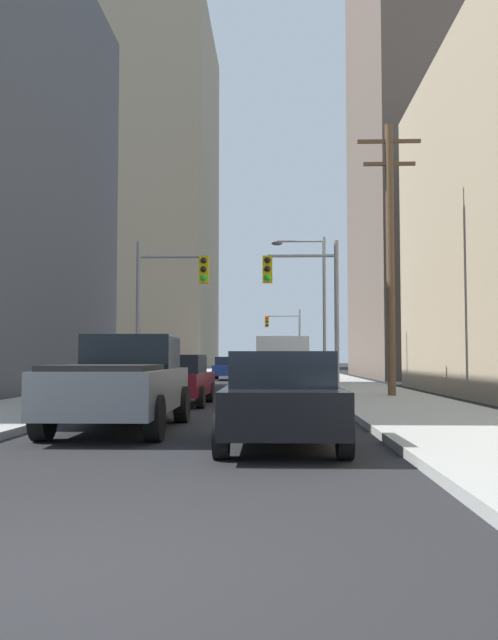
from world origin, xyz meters
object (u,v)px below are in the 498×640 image
object	(u,v)px
pickup_truck_grey	(123,383)
cargo_van_white	(280,361)
traffic_signal_near_right	(305,292)
sedan_maroon	(177,380)
sedan_black	(282,399)
sedan_red	(275,371)
sedan_blue	(228,368)
traffic_signal_far_right	(285,331)
traffic_signal_near_left	(168,292)

from	to	relation	value
pickup_truck_grey	cargo_van_white	distance (m)	15.13
traffic_signal_near_right	sedan_maroon	bearing A→B (deg)	-126.15
sedan_black	traffic_signal_near_right	size ratio (longest dim) A/B	0.70
pickup_truck_grey	sedan_black	xyz separation A→B (m)	(3.11, -2.48, -0.16)
pickup_truck_grey	sedan_maroon	bearing A→B (deg)	89.55
sedan_black	sedan_red	world-z (taller)	same
pickup_truck_grey	traffic_signal_near_right	world-z (taller)	traffic_signal_near_right
sedan_blue	traffic_signal_far_right	bearing A→B (deg)	78.20
pickup_truck_grey	traffic_signal_near_left	world-z (taller)	traffic_signal_near_left
sedan_maroon	sedan_red	distance (m)	13.50
sedan_maroon	traffic_signal_far_right	world-z (taller)	traffic_signal_far_right
cargo_van_white	traffic_signal_near_left	distance (m)	5.53
traffic_signal_near_left	traffic_signal_far_right	bearing A→B (deg)	82.13
sedan_blue	pickup_truck_grey	bearing A→B (deg)	-90.02
traffic_signal_near_right	traffic_signal_far_right	world-z (taller)	same
pickup_truck_grey	sedan_red	world-z (taller)	pickup_truck_grey
sedan_black	traffic_signal_far_right	size ratio (longest dim) A/B	0.70
sedan_red	sedan_blue	world-z (taller)	same
traffic_signal_near_left	pickup_truck_grey	bearing A→B (deg)	-84.99
traffic_signal_near_left	traffic_signal_near_right	world-z (taller)	same
traffic_signal_far_right	sedan_black	bearing A→B (deg)	-90.99
pickup_truck_grey	sedan_black	world-z (taller)	pickup_truck_grey
pickup_truck_grey	traffic_signal_far_right	xyz separation A→B (m)	(4.02, 49.96, 3.09)
sedan_black	sedan_blue	distance (m)	33.40
traffic_signal_near_right	traffic_signal_far_right	bearing A→B (deg)	90.28
traffic_signal_near_left	traffic_signal_near_right	size ratio (longest dim) A/B	1.00
cargo_van_white	sedan_maroon	bearing A→B (deg)	-112.69
cargo_van_white	sedan_red	bearing A→B (deg)	92.03
sedan_black	sedan_red	xyz separation A→B (m)	(-0.04, 22.73, 0.00)
sedan_red	traffic_signal_far_right	size ratio (longest dim) A/B	0.71
sedan_red	cargo_van_white	bearing A→B (deg)	-87.97
sedan_red	sedan_blue	size ratio (longest dim) A/B	1.00
sedan_black	traffic_signal_near_left	size ratio (longest dim) A/B	0.70
traffic_signal_near_left	traffic_signal_far_right	distance (m)	37.54
pickup_truck_grey	traffic_signal_near_right	xyz separation A→B (m)	(4.20, 12.78, 3.07)
traffic_signal_near_right	traffic_signal_far_right	size ratio (longest dim) A/B	1.00
pickup_truck_grey	traffic_signal_far_right	distance (m)	50.21
sedan_blue	traffic_signal_near_left	world-z (taller)	traffic_signal_near_left
sedan_maroon	traffic_signal_far_right	xyz separation A→B (m)	(3.97, 42.86, 3.25)
cargo_van_white	traffic_signal_near_left	world-z (taller)	traffic_signal_near_left
pickup_truck_grey	traffic_signal_near_left	size ratio (longest dim) A/B	0.90
sedan_red	sedan_blue	bearing A→B (deg)	106.20
sedan_blue	sedan_red	bearing A→B (deg)	-73.80
sedan_maroon	sedan_blue	size ratio (longest dim) A/B	1.01
sedan_black	sedan_maroon	bearing A→B (deg)	107.71
pickup_truck_grey	traffic_signal_near_left	bearing A→B (deg)	95.01
sedan_maroon	sedan_blue	world-z (taller)	same
sedan_red	sedan_blue	xyz separation A→B (m)	(-3.06, 10.53, 0.00)
cargo_van_white	sedan_blue	distance (m)	16.34
cargo_van_white	sedan_black	bearing A→B (deg)	-90.50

